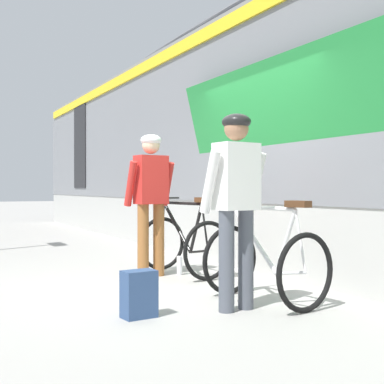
# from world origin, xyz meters

# --- Properties ---
(ground_plane) EXTENTS (80.00, 80.00, 0.00)m
(ground_plane) POSITION_xyz_m (0.00, 0.00, 0.00)
(ground_plane) COLOR #A09E99
(train_car) EXTENTS (3.24, 21.71, 3.88)m
(train_car) POSITION_xyz_m (2.97, 1.06, 1.97)
(train_car) COLOR slate
(train_car) RESTS_ON ground
(cyclist_near_in_white) EXTENTS (0.64, 0.35, 1.76)m
(cyclist_near_in_white) POSITION_xyz_m (0.12, -1.42, 1.05)
(cyclist_near_in_white) COLOR #4C515B
(cyclist_near_in_white) RESTS_ON ground
(cyclist_far_in_red) EXTENTS (0.63, 0.35, 1.76)m
(cyclist_far_in_red) POSITION_xyz_m (0.16, 0.63, 1.05)
(cyclist_far_in_red) COLOR #935B2D
(cyclist_far_in_red) RESTS_ON ground
(bicycle_near_white) EXTENTS (0.87, 1.17, 0.99)m
(bicycle_near_white) POSITION_xyz_m (0.53, -1.29, 0.40)
(bicycle_near_white) COLOR black
(bicycle_near_white) RESTS_ON ground
(bicycle_far_black) EXTENTS (0.86, 1.16, 0.99)m
(bicycle_far_black) POSITION_xyz_m (0.57, 0.54, 0.40)
(bicycle_far_black) COLOR black
(bicycle_far_black) RESTS_ON ground
(backpack_on_platform) EXTENTS (0.30, 0.21, 0.40)m
(backpack_on_platform) POSITION_xyz_m (-0.75, -1.27, 0.20)
(backpack_on_platform) COLOR navy
(backpack_on_platform) RESTS_ON ground
(water_bottle_near_the_bikes) EXTENTS (0.07, 0.07, 0.24)m
(water_bottle_near_the_bikes) POSITION_xyz_m (0.52, 0.56, 0.12)
(water_bottle_near_the_bikes) COLOR silver
(water_bottle_near_the_bikes) RESTS_ON ground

